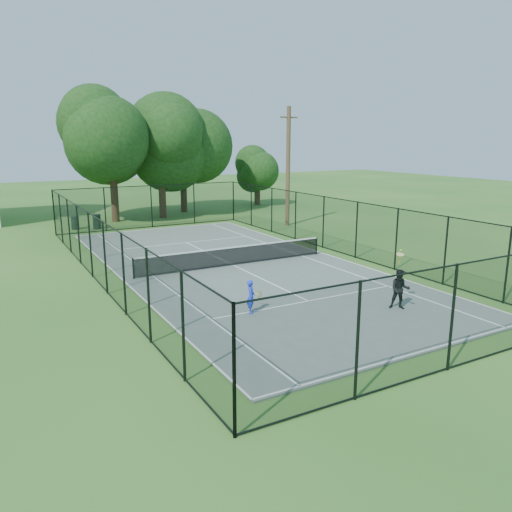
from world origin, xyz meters
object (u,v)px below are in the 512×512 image
tennis_net (234,255)px  utility_pole (288,166)px  player_blue (251,296)px  trash_bin_left (75,223)px  player_black (400,289)px  trash_bin_right (97,222)px

tennis_net → utility_pole: 13.18m
player_blue → tennis_net: bearing=68.5°
tennis_net → utility_pole: bearing=45.3°
trash_bin_left → utility_pole: size_ratio=0.11×
player_black → trash_bin_left: bearing=107.5°
tennis_net → trash_bin_left: bearing=108.6°
trash_bin_right → utility_pole: bearing=-22.7°
utility_pole → player_black: (-6.48, -17.73, -3.45)m
utility_pole → player_black: utility_pole is taller
player_blue → player_black: 5.46m
trash_bin_left → player_black: 24.64m
player_blue → utility_pole: bearing=53.5°
player_blue → player_black: (4.97, -2.26, 0.14)m
trash_bin_left → utility_pole: 15.50m
trash_bin_left → player_black: player_black is taller
trash_bin_right → player_black: size_ratio=0.48×
utility_pole → player_black: 19.19m
utility_pole → player_black: size_ratio=3.92×
player_black → tennis_net: bearing=105.5°
utility_pole → player_black: bearing=-110.1°
tennis_net → player_black: bearing=-74.5°
trash_bin_left → trash_bin_right: bearing=-21.9°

